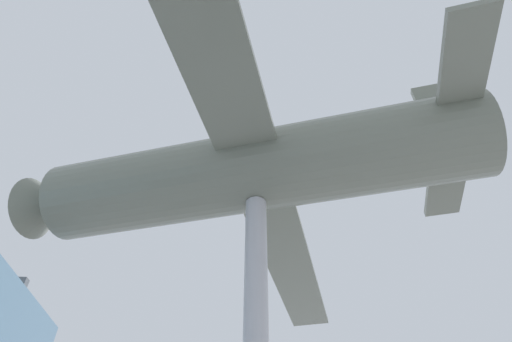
# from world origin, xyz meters

# --- Properties ---
(suspended_airplane) EXTENTS (20.82, 13.45, 3.23)m
(suspended_airplane) POSITION_xyz_m (0.08, 0.25, 8.96)
(suspended_airplane) COLOR slate
(suspended_airplane) RESTS_ON support_pylon_central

